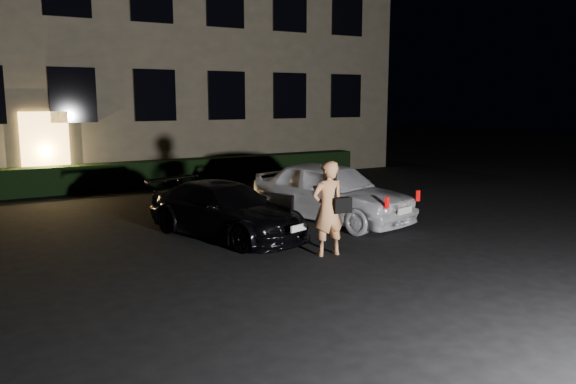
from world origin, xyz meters
TOP-DOWN VIEW (x-y plane):
  - ground at (0.00, 0.00)m, footprint 80.00×80.00m
  - building at (-0.00, 14.99)m, footprint 20.00×8.11m
  - hedge at (0.00, 10.50)m, footprint 15.00×0.70m
  - sedan at (-0.94, 2.96)m, footprint 2.75×4.23m
  - hatch at (1.83, 3.12)m, footprint 2.76×4.48m
  - man at (0.12, 0.67)m, footprint 0.73×0.47m

SIDE VIEW (x-z plane):
  - ground at x=0.00m, z-range 0.00..0.00m
  - hedge at x=0.00m, z-range 0.00..0.85m
  - sedan at x=-0.94m, z-range 0.00..1.14m
  - hatch at x=1.83m, z-range 0.00..1.42m
  - man at x=0.12m, z-range 0.00..1.77m
  - building at x=0.00m, z-range 0.00..12.00m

